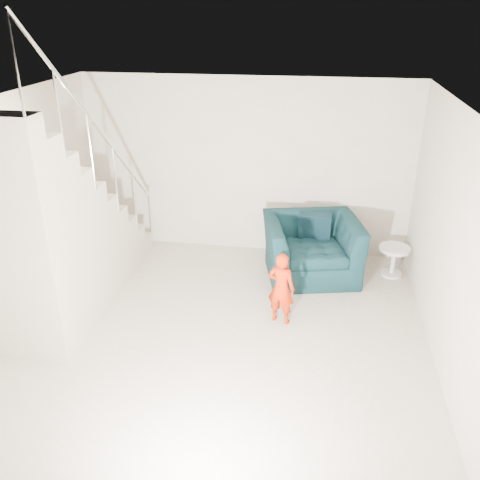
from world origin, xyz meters
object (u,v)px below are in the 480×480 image
(side_table, at_px, (394,256))
(staircase, at_px, (59,243))
(toddler, at_px, (281,288))
(armchair, at_px, (312,248))

(side_table, height_order, staircase, staircase)
(toddler, bearing_deg, armchair, -88.43)
(toddler, bearing_deg, side_table, -120.02)
(armchair, height_order, side_table, armchair)
(armchair, xyz_separation_m, toddler, (-0.33, -1.29, 0.04))
(side_table, bearing_deg, toddler, -135.99)
(armchair, bearing_deg, side_table, -5.04)
(armchair, xyz_separation_m, staircase, (-3.07, -1.45, 0.52))
(armchair, distance_m, toddler, 1.33)
(toddler, height_order, staircase, staircase)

